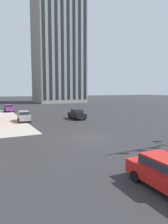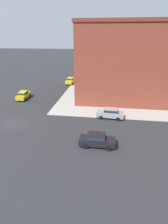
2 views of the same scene
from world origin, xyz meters
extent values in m
plane|color=#2D2D30|center=(0.00, 0.00, 0.00)|extent=(320.00, 320.00, 0.00)
cube|color=#99999E|center=(-4.16, 14.83, 0.70)|extent=(2.12, 4.53, 0.76)
cube|color=#99999E|center=(-4.15, 14.98, 1.38)|extent=(1.67, 2.23, 0.60)
cube|color=#232D38|center=(-4.15, 14.98, 1.38)|extent=(1.71, 2.32, 0.40)
cylinder|color=black|center=(-3.44, 13.40, 0.32)|extent=(0.27, 0.66, 0.64)
cylinder|color=black|center=(-5.11, 13.54, 0.32)|extent=(0.27, 0.66, 0.64)
cylinder|color=black|center=(-3.22, 16.12, 0.32)|extent=(0.27, 0.66, 0.64)
cylinder|color=black|center=(-4.88, 16.26, 0.32)|extent=(0.27, 0.66, 0.64)
cube|color=red|center=(-1.82, -11.61, 0.70)|extent=(1.88, 4.45, 0.76)
cube|color=red|center=(-1.82, -11.46, 1.38)|extent=(1.56, 2.15, 0.60)
cube|color=#232D38|center=(-1.82, -11.46, 1.38)|extent=(1.59, 2.24, 0.40)
cylinder|color=black|center=(-0.95, -10.27, 0.32)|extent=(0.24, 0.65, 0.64)
cylinder|color=black|center=(-2.62, -10.22, 0.32)|extent=(0.24, 0.65, 0.64)
cube|color=black|center=(4.59, 13.39, 0.70)|extent=(1.80, 4.42, 0.76)
cube|color=black|center=(4.59, 13.24, 1.38)|extent=(1.52, 2.13, 0.60)
cube|color=#232D38|center=(4.59, 13.24, 1.38)|extent=(1.55, 2.22, 0.40)
cylinder|color=black|center=(3.77, 14.76, 0.32)|extent=(0.23, 0.64, 0.64)
cylinder|color=black|center=(5.44, 14.74, 0.32)|extent=(0.23, 0.64, 0.64)
cylinder|color=black|center=(3.74, 12.03, 0.32)|extent=(0.23, 0.64, 0.64)
cylinder|color=black|center=(5.41, 12.01, 0.32)|extent=(0.23, 0.64, 0.64)
cube|color=#7A3389|center=(-4.72, 31.84, 0.70)|extent=(1.97, 4.48, 0.76)
cube|color=#7A3389|center=(-4.73, 31.99, 1.38)|extent=(1.60, 2.18, 0.60)
cube|color=#232D38|center=(-4.73, 31.99, 1.38)|extent=(1.64, 2.27, 0.40)
cylinder|color=black|center=(-3.82, 30.51, 0.32)|extent=(0.25, 0.65, 0.64)
cylinder|color=black|center=(-5.49, 30.43, 0.32)|extent=(0.25, 0.65, 0.64)
cylinder|color=black|center=(-3.95, 33.24, 0.32)|extent=(0.25, 0.65, 0.64)
cylinder|color=black|center=(-5.62, 33.16, 0.32)|extent=(0.25, 0.65, 0.64)
cube|color=#9E998E|center=(18.60, 62.43, 36.34)|extent=(18.96, 16.11, 72.68)
cube|color=#1E2833|center=(10.30, 54.32, 36.34)|extent=(1.20, 0.10, 69.77)
cube|color=#1E2833|center=(12.67, 54.32, 36.34)|extent=(1.20, 0.10, 69.77)
cube|color=#1E2833|center=(15.04, 54.32, 36.34)|extent=(1.20, 0.10, 69.77)
cube|color=#1E2833|center=(17.41, 54.32, 36.34)|extent=(1.20, 0.10, 69.77)
cube|color=#1E2833|center=(19.78, 54.32, 36.34)|extent=(1.20, 0.10, 69.77)
cube|color=#1E2833|center=(22.15, 54.32, 36.34)|extent=(1.20, 0.10, 69.77)
cube|color=#1E2833|center=(24.52, 54.32, 36.34)|extent=(1.20, 0.10, 69.77)
cube|color=#1E2833|center=(26.89, 54.32, 36.34)|extent=(1.20, 0.10, 69.77)
camera|label=1|loc=(-9.83, -18.40, 5.00)|focal=32.18mm
camera|label=2|loc=(24.67, 14.55, 12.85)|focal=30.28mm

